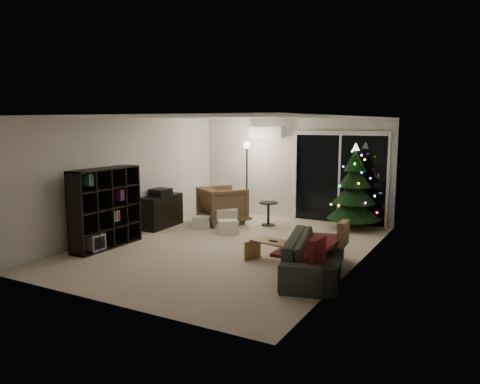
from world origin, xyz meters
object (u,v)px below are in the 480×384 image
object	(u,v)px
sofa	(315,255)
christmas_tree	(354,186)
media_cabinet	(161,211)
coffee_table	(281,253)
armchair	(223,205)
bookshelf	(99,207)

from	to	relation	value
sofa	christmas_tree	xyz separation A→B (m)	(-0.37, 3.54, 0.66)
media_cabinet	coffee_table	bearing A→B (deg)	-23.01
sofa	christmas_tree	world-z (taller)	christmas_tree
armchair	sofa	xyz separation A→B (m)	(3.25, -2.55, -0.13)
coffee_table	christmas_tree	bearing A→B (deg)	96.54
sofa	coffee_table	distance (m)	0.77
bookshelf	sofa	bearing A→B (deg)	15.75
bookshelf	media_cabinet	distance (m)	1.96
bookshelf	sofa	xyz separation A→B (m)	(4.30, 0.37, -0.46)
bookshelf	armchair	xyz separation A→B (m)	(1.05, 2.93, -0.33)
bookshelf	christmas_tree	distance (m)	5.55
bookshelf	armchair	distance (m)	3.13
bookshelf	media_cabinet	world-z (taller)	bookshelf
armchair	christmas_tree	world-z (taller)	christmas_tree
media_cabinet	coffee_table	size ratio (longest dim) A/B	1.01
sofa	armchair	bearing A→B (deg)	37.47
armchair	coffee_table	distance (m)	3.42
media_cabinet	armchair	world-z (taller)	armchair
coffee_table	christmas_tree	distance (m)	3.37
media_cabinet	sofa	world-z (taller)	media_cabinet
christmas_tree	media_cabinet	bearing A→B (deg)	-153.11
media_cabinet	christmas_tree	distance (m)	4.45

